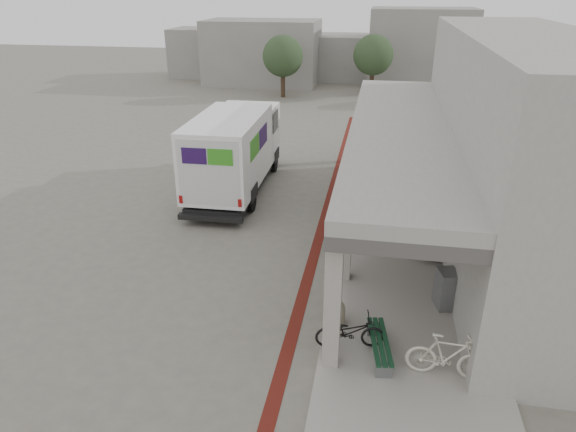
% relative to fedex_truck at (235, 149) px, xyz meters
% --- Properties ---
extents(ground, '(120.00, 120.00, 0.00)m').
position_rel_fedex_truck_xyz_m(ground, '(3.19, -7.33, -1.87)').
color(ground, '#666157').
rests_on(ground, ground).
extents(bike_lane_stripe, '(0.35, 40.00, 0.01)m').
position_rel_fedex_truck_xyz_m(bike_lane_stripe, '(4.19, -5.33, -1.86)').
color(bike_lane_stripe, '#561811').
rests_on(bike_lane_stripe, ground).
extents(sidewalk, '(4.40, 28.00, 0.12)m').
position_rel_fedex_truck_xyz_m(sidewalk, '(7.19, -7.33, -1.81)').
color(sidewalk, '#9B948B').
rests_on(sidewalk, ground).
extents(transit_building, '(7.60, 17.00, 7.00)m').
position_rel_fedex_truck_xyz_m(transit_building, '(10.02, -2.83, 1.53)').
color(transit_building, gray).
rests_on(transit_building, ground).
extents(distant_backdrop, '(28.00, 10.00, 6.50)m').
position_rel_fedex_truck_xyz_m(distant_backdrop, '(0.34, 28.56, 0.84)').
color(distant_backdrop, gray).
rests_on(distant_backdrop, ground).
extents(tree_left, '(3.20, 3.20, 4.80)m').
position_rel_fedex_truck_xyz_m(tree_left, '(-1.81, 20.67, 1.31)').
color(tree_left, '#38281C').
rests_on(tree_left, ground).
extents(tree_mid, '(3.20, 3.20, 4.80)m').
position_rel_fedex_truck_xyz_m(tree_mid, '(5.19, 22.67, 1.31)').
color(tree_mid, '#38281C').
rests_on(tree_mid, ground).
extents(tree_right, '(3.20, 3.20, 4.80)m').
position_rel_fedex_truck_xyz_m(tree_right, '(13.19, 21.67, 1.31)').
color(tree_right, '#38281C').
rests_on(tree_right, ground).
extents(fedex_truck, '(2.72, 8.27, 3.51)m').
position_rel_fedex_truck_xyz_m(fedex_truck, '(0.00, 0.00, 0.00)').
color(fedex_truck, black).
rests_on(fedex_truck, ground).
extents(bench, '(0.67, 1.90, 0.44)m').
position_rel_fedex_truck_xyz_m(bench, '(6.42, -10.36, -1.43)').
color(bench, slate).
rests_on(bench, sidewalk).
extents(bollard_near, '(0.42, 0.42, 0.63)m').
position_rel_fedex_truck_xyz_m(bollard_near, '(5.29, -9.17, -1.43)').
color(bollard_near, gray).
rests_on(bollard_near, sidewalk).
extents(bollard_far, '(0.45, 0.45, 0.67)m').
position_rel_fedex_truck_xyz_m(bollard_far, '(5.29, -9.26, -1.41)').
color(bollard_far, gray).
rests_on(bollard_far, sidewalk).
extents(utility_cabinet, '(0.64, 0.76, 1.11)m').
position_rel_fedex_truck_xyz_m(utility_cabinet, '(8.19, -7.91, -1.19)').
color(utility_cabinet, slate).
rests_on(utility_cabinet, sidewalk).
extents(bicycle_black, '(1.79, 0.90, 0.90)m').
position_rel_fedex_truck_xyz_m(bicycle_black, '(5.69, -10.16, -1.30)').
color(bicycle_black, black).
rests_on(bicycle_black, sidewalk).
extents(bicycle_cream, '(1.91, 0.64, 1.13)m').
position_rel_fedex_truck_xyz_m(bicycle_cream, '(7.94, -10.83, -1.18)').
color(bicycle_cream, beige).
rests_on(bicycle_cream, sidewalk).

